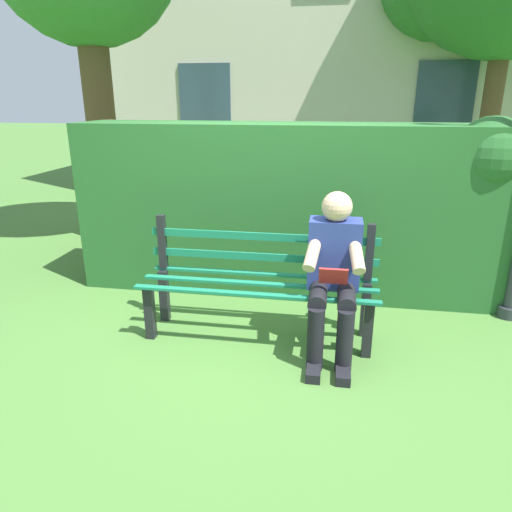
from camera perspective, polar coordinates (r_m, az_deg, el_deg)
name	(u,v)px	position (r m, az deg, el deg)	size (l,w,h in m)	color
ground	(258,336)	(3.78, 0.26, -9.83)	(60.00, 60.00, 0.00)	#477533
park_bench	(260,282)	(3.65, 0.44, -3.18)	(1.84, 0.48, 0.92)	black
person_seated	(333,271)	(3.38, 9.53, -1.79)	(0.44, 0.73, 1.20)	navy
hedge_backdrop	(325,206)	(4.46, 8.49, 6.06)	(4.65, 0.79, 1.68)	#265B28
building_facade	(326,23)	(9.90, 8.68, 26.56)	(7.88, 3.30, 6.34)	beige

